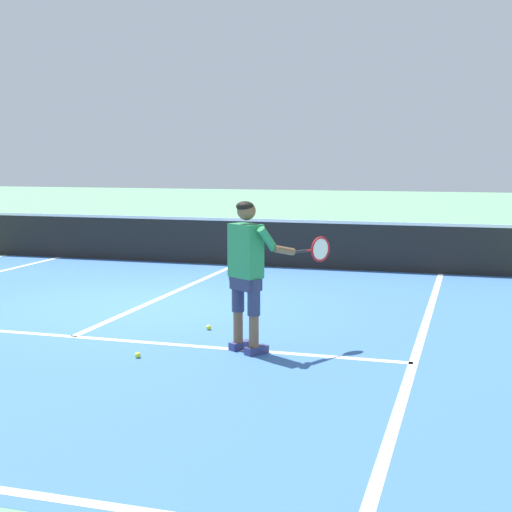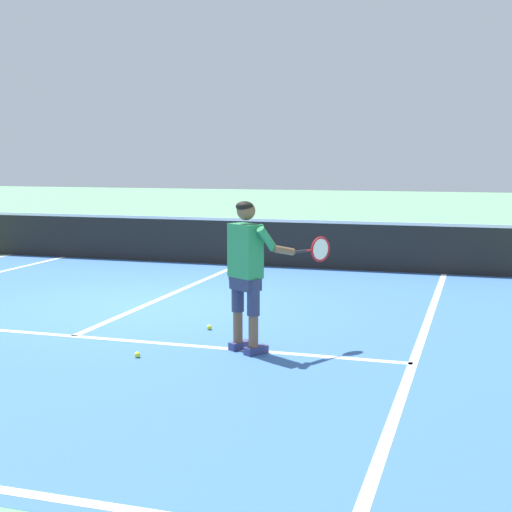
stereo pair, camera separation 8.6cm
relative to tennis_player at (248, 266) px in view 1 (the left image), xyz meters
name	(u,v)px [view 1 (the left image)]	position (x,y,z in m)	size (l,w,h in m)	color
ground_plane	(145,305)	(-2.28, 2.13, -0.99)	(80.00, 80.00, 0.00)	#609E70
court_inner_surface	(120,316)	(-2.28, 1.32, -0.99)	(10.98, 10.67, 0.00)	#3866A8
line_service	(73,337)	(-2.28, 0.05, -0.99)	(8.23, 0.10, 0.01)	white
line_centre_service	(175,292)	(-2.28, 3.25, -0.99)	(0.10, 6.40, 0.01)	white
line_singles_right	(422,336)	(1.84, 1.32, -0.99)	(0.10, 10.27, 0.01)	white
tennis_net	(235,241)	(-2.28, 6.45, -0.49)	(11.96, 0.08, 1.07)	#333338
tennis_player	(248,266)	(0.00, 0.00, 0.00)	(1.07, 0.88, 1.71)	navy
tennis_ball_near_feet	(209,327)	(-0.80, 0.88, -0.96)	(0.07, 0.07, 0.07)	#CCE02D
tennis_ball_by_baseline	(138,355)	(-1.09, -0.59, -0.96)	(0.07, 0.07, 0.07)	#CCE02D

